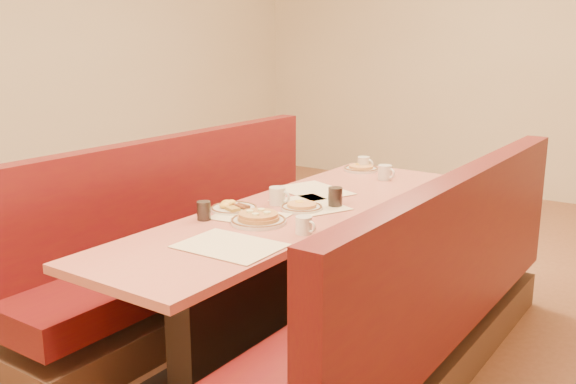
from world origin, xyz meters
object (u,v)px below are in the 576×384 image
Objects in this scene: booth_right at (421,311)px; eggs_plate at (233,208)px; diner_table at (293,276)px; soda_tumbler_near at (204,211)px; coffee_mug_b at (278,196)px; coffee_mug_a at (304,225)px; pancake_plate at (258,219)px; soda_tumbler_mid at (335,197)px; booth_left at (192,253)px; coffee_mug_d at (364,163)px; coffee_mug_c at (385,172)px.

booth_right reaches higher than eggs_plate.
soda_tumbler_near is (-0.24, -0.42, 0.42)m from diner_table.
eggs_plate is at bearing -119.17° from coffee_mug_b.
booth_right is at bearing 0.00° from diner_table.
eggs_plate is at bearing 173.82° from coffee_mug_a.
diner_table is 9.26× the size of pancake_plate.
diner_table is 0.50m from eggs_plate.
diner_table is 0.73m from booth_right.
soda_tumbler_mid is at bearing 55.30° from soda_tumbler_near.
booth_left is 0.75m from coffee_mug_b.
diner_table is at bearing -13.60° from coffee_mug_b.
coffee_mug_d is at bearing 87.10° from eggs_plate.
eggs_plate is 0.54m from coffee_mug_a.
pancake_plate is at bearing -88.27° from diner_table.
diner_table is at bearing 0.00° from booth_left.
coffee_mug_a is at bearing -72.53° from coffee_mug_d.
booth_right reaches higher than coffee_mug_d.
coffee_mug_a is at bearing -68.13° from coffee_mug_c.
coffee_mug_a is at bearing -42.70° from coffee_mug_b.
soda_tumbler_mid is at bearing 45.78° from diner_table.
coffee_mug_c is (-0.20, 1.22, 0.01)m from coffee_mug_a.
booth_left reaches higher than soda_tumbler_near.
coffee_mug_d is (-0.26, 0.20, -0.00)m from coffee_mug_c.
soda_tumbler_near reaches higher than pancake_plate.
booth_right reaches higher than soda_tumbler_near.
soda_tumbler_mid reaches higher than coffee_mug_d.
soda_tumbler_mid is at bearing 111.90° from coffee_mug_a.
diner_table is at bearing 138.17° from coffee_mug_a.
pancake_plate is 0.50m from soda_tumbler_mid.
coffee_mug_c is (0.32, 1.10, 0.03)m from eggs_plate.
booth_right is 0.89m from pancake_plate.
coffee_mug_d is at bearing 91.68° from coffee_mug_b.
diner_table is at bearing -82.71° from coffee_mug_c.
booth_right reaches higher than soda_tumbler_mid.
soda_tumbler_near reaches higher than coffee_mug_d.
booth_left is 0.78m from soda_tumbler_near.
coffee_mug_a is 0.54m from soda_tumbler_near.
coffee_mug_b is at bearing -90.39° from coffee_mug_c.
eggs_plate is 0.54m from soda_tumbler_mid.
coffee_mug_a is 0.89× the size of coffee_mug_c.
soda_tumbler_mid reaches higher than diner_table.
booth_left reaches higher than coffee_mug_c.
booth_right is 0.96m from coffee_mug_b.
booth_right is 1.15m from soda_tumbler_near.
pancake_plate is 1.12× the size of eggs_plate.
pancake_plate is 0.27m from eggs_plate.
booth_left is 20.76× the size of coffee_mug_c.
coffee_mug_d is at bearing 62.88° from booth_left.
coffee_mug_c is at bearing 95.69° from soda_tumbler_mid.
soda_tumbler_mid reaches higher than soda_tumbler_near.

